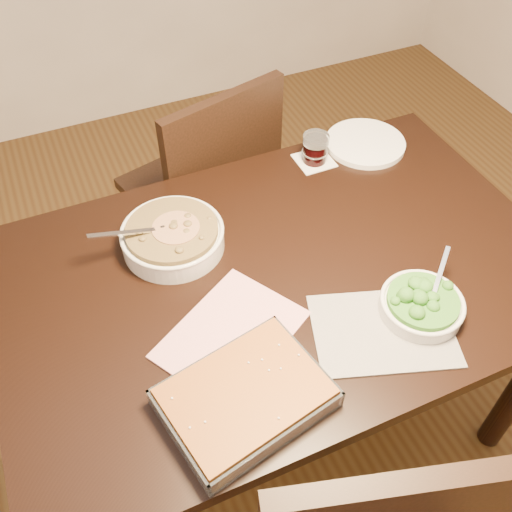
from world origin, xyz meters
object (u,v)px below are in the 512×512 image
Objects in this scene: table at (280,294)px; wine_tumbler at (315,148)px; broccoli_bowl at (422,305)px; baking_dish at (245,398)px; dinner_plate at (365,143)px; stew_bowl at (173,236)px; chair_far at (208,185)px.

wine_tumbler is at bearing 51.86° from table.
broccoli_bowl is 0.47m from baking_dish.
dinner_plate is at bearing 38.09° from table.
stew_bowl is 0.53m from wine_tumbler.
stew_bowl reaches higher than table.
broccoli_bowl is at bearing -43.49° from stew_bowl.
dinner_plate is 0.26× the size of chair_far.
stew_bowl is 0.49m from baking_dish.
wine_tumbler is at bearing -178.49° from dinner_plate.
wine_tumbler reaches higher than dinner_plate.
broccoli_bowl is 2.22× the size of wine_tumbler.
broccoli_bowl is 0.79× the size of dinner_plate.
stew_bowl is 0.70m from dinner_plate.
baking_dish is (-0.47, -0.05, 0.00)m from broccoli_bowl.
baking_dish is at bearing -136.01° from dinner_plate.
chair_far reaches higher than dinner_plate.
stew_bowl is at bearing 139.43° from table.
stew_bowl is at bearing 136.51° from broccoli_bowl.
wine_tumbler is at bearing 18.65° from stew_bowl.
wine_tumbler is at bearing 86.26° from broccoli_bowl.
baking_dish is 0.39× the size of chair_far.
table is 0.40m from baking_dish.
table is 7.20× the size of broccoli_bowl.
chair_far is (0.25, 0.45, -0.27)m from stew_bowl.
stew_bowl reaches higher than wine_tumbler.
broccoli_bowl is (0.46, -0.43, -0.01)m from stew_bowl.
table is at bearing 41.62° from baking_dish.
stew_bowl is at bearing -165.71° from dinner_plate.
baking_dish is at bearing -126.84° from table.
stew_bowl is 0.63m from broccoli_bowl.
stew_bowl is 1.20× the size of dinner_plate.
dinner_plate is at bearing 14.29° from stew_bowl.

